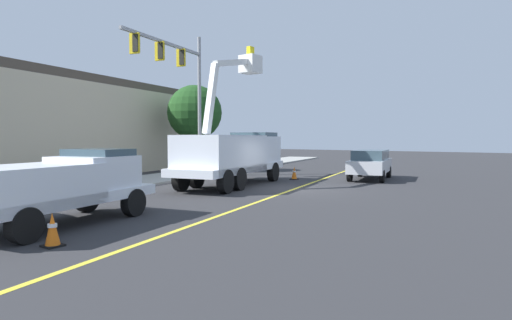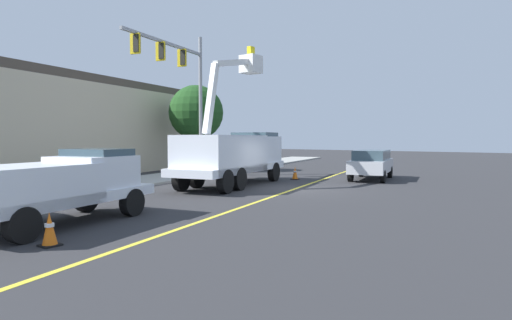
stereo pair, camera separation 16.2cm
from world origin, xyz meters
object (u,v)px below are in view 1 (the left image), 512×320
Objects in this scene: utility_bucket_truck at (233,153)px; passing_minivan at (370,163)px; service_pickup_truck at (60,185)px; traffic_cone_mid_front at (294,173)px; traffic_signal_mast at (180,76)px; traffic_cone_leading at (52,230)px.

utility_bucket_truck is 8.37m from passing_minivan.
service_pickup_truck is 7.90× the size of traffic_cone_mid_front.
service_pickup_truck reaches higher than passing_minivan.
service_pickup_truck is 0.68× the size of traffic_signal_mast.
service_pickup_truck reaches higher than traffic_cone_leading.
traffic_cone_leading reaches higher than traffic_cone_mid_front.
utility_bucket_truck is 0.99× the size of traffic_signal_mast.
utility_bucket_truck is 6.39m from traffic_signal_mast.
traffic_signal_mast is (-3.52, 5.60, 5.59)m from traffic_cone_mid_front.
service_pickup_truck is 14.80m from traffic_cone_mid_front.
utility_bucket_truck is 11.27× the size of traffic_cone_leading.
utility_bucket_truck is at bearing 167.27° from traffic_cone_mid_front.
traffic_signal_mast is at bearing 123.86° from passing_minivan.
traffic_cone_mid_front is 0.09× the size of traffic_signal_mast.
utility_bucket_truck reaches higher than traffic_cone_mid_front.
utility_bucket_truck reaches higher than service_pickup_truck.
passing_minivan is at bearing -1.02° from traffic_cone_leading.
traffic_signal_mast reaches higher than service_pickup_truck.
traffic_cone_mid_front is at bearing 4.55° from service_pickup_truck.
passing_minivan is 6.79× the size of traffic_cone_mid_front.
traffic_signal_mast reaches higher than traffic_cone_mid_front.
utility_bucket_truck is at bearing 147.09° from passing_minivan.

